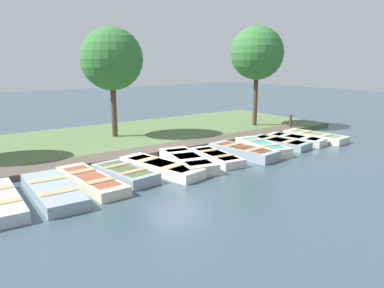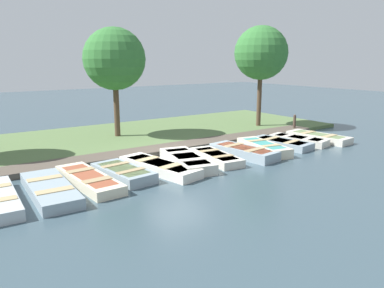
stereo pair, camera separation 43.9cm
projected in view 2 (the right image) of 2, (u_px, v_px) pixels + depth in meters
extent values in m
plane|color=#384C56|center=(177.00, 159.00, 15.52)|extent=(80.00, 80.00, 0.00)
cube|color=#567042|center=(126.00, 137.00, 19.52)|extent=(8.00, 24.00, 0.18)
cube|color=#51473D|center=(160.00, 150.00, 16.68)|extent=(1.26, 18.95, 0.22)
cube|color=#8C9EA8|center=(50.00, 190.00, 11.40)|extent=(3.55, 1.25, 0.33)
cube|color=beige|center=(50.00, 185.00, 11.36)|extent=(2.91, 0.98, 0.03)
cube|color=tan|center=(55.00, 190.00, 10.81)|extent=(0.39, 1.06, 0.03)
cube|color=tan|center=(45.00, 178.00, 11.91)|extent=(0.39, 1.06, 0.03)
cube|color=beige|center=(89.00, 180.00, 12.36)|extent=(3.59, 1.23, 0.32)
cube|color=#994C33|center=(88.00, 175.00, 12.33)|extent=(2.94, 0.96, 0.03)
cube|color=tan|center=(97.00, 180.00, 11.81)|extent=(0.41, 0.94, 0.03)
cube|color=tan|center=(80.00, 170.00, 12.83)|extent=(0.41, 0.94, 0.03)
cube|color=#8C9EA8|center=(123.00, 173.00, 13.01)|extent=(2.75, 1.44, 0.37)
cube|color=#6B7F51|center=(123.00, 168.00, 12.97)|extent=(2.25, 1.14, 0.03)
cube|color=tan|center=(131.00, 171.00, 12.60)|extent=(0.39, 1.06, 0.03)
cube|color=tan|center=(115.00, 165.00, 13.33)|extent=(0.39, 1.06, 0.03)
cube|color=silver|center=(159.00, 167.00, 13.78)|extent=(3.68, 1.73, 0.34)
cube|color=#6B7F51|center=(159.00, 163.00, 13.75)|extent=(3.01, 1.38, 0.03)
cube|color=tan|center=(172.00, 166.00, 13.29)|extent=(0.54, 1.01, 0.03)
cube|color=tan|center=(147.00, 159.00, 14.19)|extent=(0.54, 1.01, 0.03)
cube|color=beige|center=(187.00, 161.00, 14.51)|extent=(3.41, 1.82, 0.39)
cube|color=teal|center=(187.00, 156.00, 14.47)|extent=(2.79, 1.45, 0.03)
cube|color=beige|center=(193.00, 159.00, 13.91)|extent=(0.54, 1.12, 0.03)
cube|color=beige|center=(181.00, 152.00, 15.02)|extent=(0.54, 1.12, 0.03)
cube|color=beige|center=(216.00, 157.00, 15.19)|extent=(2.88, 1.28, 0.32)
cube|color=#994C33|center=(216.00, 154.00, 15.16)|extent=(2.36, 1.01, 0.03)
cube|color=tan|center=(223.00, 156.00, 14.69)|extent=(0.38, 0.91, 0.03)
cube|color=tan|center=(209.00, 150.00, 15.61)|extent=(0.38, 0.91, 0.03)
cube|color=#8C9EA8|center=(244.00, 152.00, 15.89)|extent=(3.15, 1.49, 0.40)
cube|color=#994C33|center=(244.00, 148.00, 15.85)|extent=(2.58, 1.18, 0.03)
cube|color=tan|center=(255.00, 150.00, 15.43)|extent=(0.44, 1.04, 0.03)
cube|color=tan|center=(234.00, 145.00, 16.26)|extent=(0.44, 1.04, 0.03)
cube|color=beige|center=(263.00, 148.00, 16.68)|extent=(3.12, 1.54, 0.41)
cube|color=teal|center=(264.00, 143.00, 16.64)|extent=(2.55, 1.22, 0.03)
cube|color=tan|center=(271.00, 145.00, 16.13)|extent=(0.47, 0.95, 0.03)
cube|color=tan|center=(257.00, 140.00, 17.14)|extent=(0.47, 0.95, 0.03)
cube|color=#8C9EA8|center=(281.00, 143.00, 17.72)|extent=(3.02, 1.60, 0.32)
cube|color=teal|center=(281.00, 140.00, 17.68)|extent=(2.47, 1.27, 0.03)
cube|color=tan|center=(292.00, 142.00, 17.30)|extent=(0.46, 1.08, 0.03)
cube|color=tan|center=(272.00, 138.00, 18.06)|extent=(0.46, 1.08, 0.03)
cube|color=beige|center=(299.00, 140.00, 18.40)|extent=(2.94, 1.62, 0.33)
cube|color=#4C709E|center=(299.00, 137.00, 18.36)|extent=(2.40, 1.29, 0.03)
cube|color=beige|center=(309.00, 138.00, 18.01)|extent=(0.49, 0.94, 0.03)
cube|color=beige|center=(289.00, 135.00, 18.70)|extent=(0.49, 0.94, 0.03)
cube|color=beige|center=(318.00, 137.00, 19.06)|extent=(3.27, 1.44, 0.33)
cube|color=#6B7F51|center=(319.00, 134.00, 19.02)|extent=(2.68, 1.14, 0.03)
cube|color=tan|center=(330.00, 136.00, 18.57)|extent=(0.43, 1.04, 0.03)
cube|color=tan|center=(308.00, 132.00, 19.46)|extent=(0.43, 1.04, 0.03)
cylinder|color=#47382D|center=(294.00, 124.00, 21.43)|extent=(0.16, 0.16, 0.89)
sphere|color=#47382D|center=(295.00, 116.00, 21.32)|extent=(0.14, 0.14, 0.14)
cylinder|color=#4C3828|center=(117.00, 108.00, 19.03)|extent=(0.28, 0.28, 3.23)
sphere|color=#337033|center=(114.00, 59.00, 18.49)|extent=(3.09, 3.09, 3.09)
cylinder|color=#4C3828|center=(259.00, 99.00, 22.04)|extent=(0.26, 0.26, 3.57)
sphere|color=#337033|center=(261.00, 53.00, 21.47)|extent=(3.07, 3.07, 3.07)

